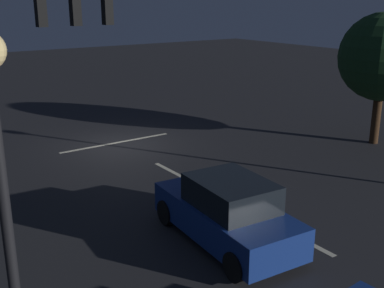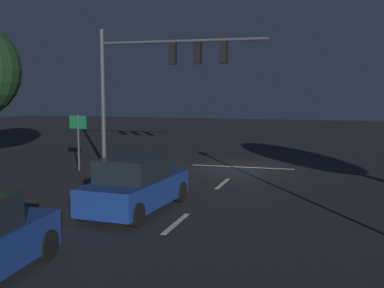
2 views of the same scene
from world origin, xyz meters
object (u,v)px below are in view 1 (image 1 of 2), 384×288
Objects in this scene: traffic_signal_assembly at (22,32)px; street_lamp_right_kerb at (1,181)px; car_approaching at (227,212)px; tree_left_near at (383,57)px.

traffic_signal_assembly reaches higher than street_lamp_right_kerb.
car_approaching is 0.83× the size of tree_left_near.
tree_left_near is at bearing 158.19° from traffic_signal_assembly.
traffic_signal_assembly is at bearing -21.81° from tree_left_near.
street_lamp_right_kerb is 1.03× the size of tree_left_near.
street_lamp_right_kerb is (3.60, 11.10, -0.95)m from traffic_signal_assembly.
tree_left_near is at bearing -159.80° from street_lamp_right_kerb.
car_approaching is 0.81× the size of street_lamp_right_kerb.
traffic_signal_assembly is 1.53× the size of tree_left_near.
street_lamp_right_kerb is (5.78, 2.88, 3.04)m from car_approaching.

